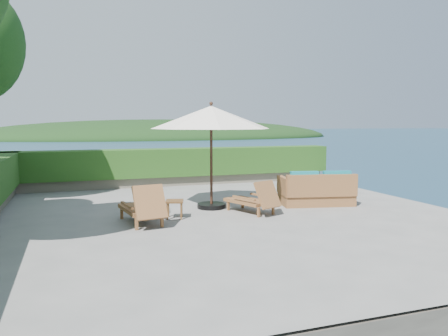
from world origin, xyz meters
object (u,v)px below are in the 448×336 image
object	(u,v)px
lounge_left	(143,207)
wicker_loveseat	(317,191)
patio_umbrella	(211,118)
lounge_right	(254,199)
side_table	(175,203)

from	to	relation	value
lounge_left	wicker_loveseat	distance (m)	5.03
patio_umbrella	lounge_left	xyz separation A→B (m)	(-2.04, -1.30, -2.02)
lounge_left	lounge_right	world-z (taller)	lounge_left
lounge_left	lounge_right	distance (m)	2.88
lounge_left	wicker_loveseat	world-z (taller)	wicker_loveseat
lounge_right	side_table	xyz separation A→B (m)	(-2.04, 0.08, 0.00)
lounge_right	wicker_loveseat	xyz separation A→B (m)	(2.11, 0.46, 0.02)
lounge_right	wicker_loveseat	world-z (taller)	wicker_loveseat
lounge_left	wicker_loveseat	size ratio (longest dim) A/B	0.80
patio_umbrella	wicker_loveseat	size ratio (longest dim) A/B	1.68
lounge_left	wicker_loveseat	xyz separation A→B (m)	(4.97, 0.76, -0.02)
patio_umbrella	wicker_loveseat	bearing A→B (deg)	-10.44
lounge_left	lounge_right	bearing A→B (deg)	-2.77
patio_umbrella	side_table	distance (m)	2.56
lounge_right	wicker_loveseat	bearing A→B (deg)	-9.57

